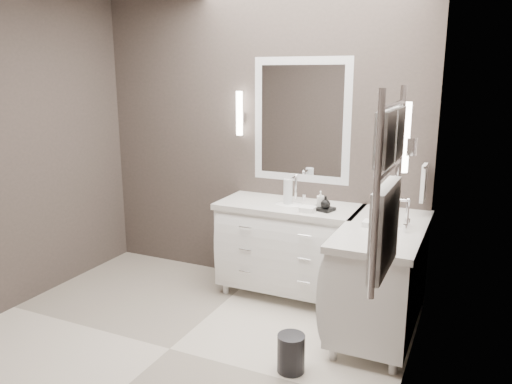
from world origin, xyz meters
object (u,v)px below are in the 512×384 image
at_px(vanity_back, 289,244).
at_px(towel_ladder, 387,197).
at_px(vanity_right, 381,273).
at_px(waste_bin, 291,353).

relative_size(vanity_back, towel_ladder, 1.38).
distance_m(vanity_right, towel_ladder, 1.60).
bearing_deg(towel_ladder, vanity_right, 99.84).
height_order(vanity_back, waste_bin, vanity_back).
height_order(vanity_right, towel_ladder, towel_ladder).
xyz_separation_m(vanity_right, waste_bin, (-0.43, -0.79, -0.35)).
xyz_separation_m(towel_ladder, waste_bin, (-0.65, 0.51, -1.26)).
distance_m(vanity_back, towel_ladder, 2.16).
relative_size(vanity_back, vanity_right, 1.00).
distance_m(vanity_back, waste_bin, 1.25).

